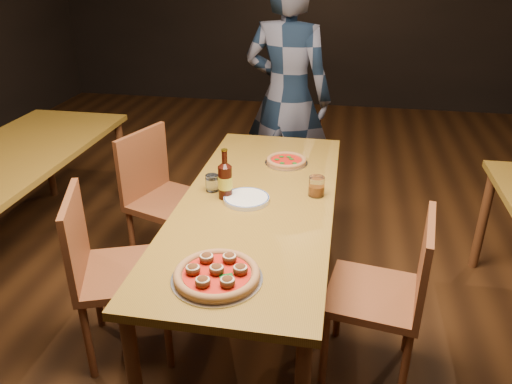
% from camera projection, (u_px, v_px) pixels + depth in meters
% --- Properties ---
extents(ground, '(9.00, 9.00, 0.00)m').
position_uv_depth(ground, '(258.00, 312.00, 2.97)').
color(ground, black).
extents(table_main, '(0.80, 2.00, 0.75)m').
position_uv_depth(table_main, '(258.00, 212.00, 2.67)').
color(table_main, brown).
rests_on(table_main, ground).
extents(table_left, '(0.80, 2.00, 0.75)m').
position_uv_depth(table_left, '(6.00, 168.00, 3.21)').
color(table_left, brown).
rests_on(table_left, ground).
extents(chair_main_nw, '(0.58, 0.58, 0.96)m').
position_uv_depth(chair_main_nw, '(125.00, 272.00, 2.52)').
color(chair_main_nw, brown).
rests_on(chair_main_nw, ground).
extents(chair_main_sw, '(0.57, 0.57, 0.96)m').
position_uv_depth(chair_main_sw, '(171.00, 201.00, 3.21)').
color(chair_main_sw, brown).
rests_on(chair_main_sw, ground).
extents(chair_main_e, '(0.49, 0.49, 0.93)m').
position_uv_depth(chair_main_e, '(374.00, 293.00, 2.38)').
color(chair_main_e, brown).
rests_on(chair_main_e, ground).
extents(chair_end, '(0.42, 0.42, 0.82)m').
position_uv_depth(chair_end, '(291.00, 166.00, 3.91)').
color(chair_end, brown).
rests_on(chair_end, ground).
extents(pizza_meatball, '(0.37, 0.37, 0.07)m').
position_uv_depth(pizza_meatball, '(217.00, 274.00, 1.99)').
color(pizza_meatball, '#B7B7BF').
rests_on(pizza_meatball, table_main).
extents(pizza_margherita, '(0.26, 0.26, 0.03)m').
position_uv_depth(pizza_margherita, '(286.00, 161.00, 3.08)').
color(pizza_margherita, '#B7B7BF').
rests_on(pizza_margherita, table_main).
extents(plate_stack, '(0.24, 0.24, 0.02)m').
position_uv_depth(plate_stack, '(246.00, 199.00, 2.62)').
color(plate_stack, white).
rests_on(plate_stack, table_main).
extents(beer_bottle, '(0.08, 0.08, 0.27)m').
position_uv_depth(beer_bottle, '(225.00, 181.00, 2.62)').
color(beer_bottle, black).
rests_on(beer_bottle, table_main).
extents(water_glass, '(0.07, 0.07, 0.09)m').
position_uv_depth(water_glass, '(212.00, 183.00, 2.72)').
color(water_glass, white).
rests_on(water_glass, table_main).
extents(amber_glass, '(0.09, 0.09, 0.11)m').
position_uv_depth(amber_glass, '(317.00, 186.00, 2.66)').
color(amber_glass, '#994911').
rests_on(amber_glass, table_main).
extents(diner, '(0.76, 0.59, 1.86)m').
position_uv_depth(diner, '(287.00, 98.00, 3.77)').
color(diner, black).
rests_on(diner, ground).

